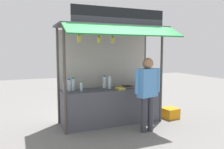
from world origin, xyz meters
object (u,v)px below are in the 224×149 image
at_px(water_bottle_far_left, 73,84).
at_px(vendor_person, 148,88).
at_px(water_bottle_front_right, 64,87).
at_px(banana_bunch_rightmost, 112,40).
at_px(magazine_stack_back_left, 127,87).
at_px(water_bottle_mid_right, 110,83).
at_px(magazine_stack_back_right, 144,85).
at_px(water_bottle_center, 105,82).
at_px(banana_bunch_inner_right, 99,40).
at_px(banana_bunch_inner_left, 79,39).
at_px(water_bottle_front_left, 81,86).
at_px(plastic_crate, 170,113).
at_px(water_bottle_left, 69,85).
at_px(magazine_stack_rear_center, 120,88).

relative_size(water_bottle_far_left, vendor_person, 0.19).
xyz_separation_m(water_bottle_front_right, banana_bunch_rightmost, (0.98, -0.47, 1.05)).
bearing_deg(water_bottle_front_right, magazine_stack_back_left, -2.34).
xyz_separation_m(water_bottle_mid_right, water_bottle_far_left, (-0.89, 0.08, 0.00)).
height_order(water_bottle_mid_right, magazine_stack_back_left, water_bottle_mid_right).
distance_m(water_bottle_far_left, vendor_person, 1.72).
xyz_separation_m(water_bottle_front_right, magazine_stack_back_right, (2.03, -0.07, -0.07)).
distance_m(magazine_stack_back_left, magazine_stack_back_right, 0.47).
bearing_deg(magazine_stack_back_left, water_bottle_center, 159.31).
distance_m(banana_bunch_rightmost, banana_bunch_inner_right, 0.31).
height_order(magazine_stack_back_left, banana_bunch_rightmost, banana_bunch_rightmost).
xyz_separation_m(magazine_stack_back_left, banana_bunch_rightmost, (-0.58, -0.40, 1.14)).
bearing_deg(banana_bunch_inner_left, water_bottle_mid_right, 28.07).
bearing_deg(vendor_person, magazine_stack_back_left, -101.35).
relative_size(banana_bunch_rightmost, vendor_person, 0.17).
xyz_separation_m(water_bottle_front_left, vendor_person, (1.26, -0.84, 0.02)).
xyz_separation_m(water_bottle_mid_right, magazine_stack_back_right, (0.93, -0.07, -0.11)).
xyz_separation_m(banana_bunch_inner_right, plastic_crate, (2.07, 0.21, -1.89)).
distance_m(magazine_stack_back_left, banana_bunch_inner_right, 1.50).
bearing_deg(water_bottle_mid_right, magazine_stack_back_right, -4.16).
xyz_separation_m(water_bottle_mid_right, water_bottle_front_left, (-0.73, -0.05, -0.04)).
distance_m(magazine_stack_back_right, banana_bunch_inner_right, 1.81).
distance_m(magazine_stack_back_right, banana_bunch_rightmost, 1.59).
xyz_separation_m(water_bottle_center, banana_bunch_rightmost, (-0.04, -0.61, 1.01)).
distance_m(water_bottle_mid_right, plastic_crate, 1.87).
distance_m(water_bottle_left, vendor_person, 1.78).
xyz_separation_m(water_bottle_front_left, magazine_stack_rear_center, (0.90, -0.18, -0.08)).
bearing_deg(vendor_person, water_bottle_front_left, -50.01).
bearing_deg(magazine_stack_rear_center, banana_bunch_inner_left, -167.41).
height_order(water_bottle_far_left, water_bottle_front_left, water_bottle_far_left).
relative_size(water_bottle_left, magazine_stack_back_right, 0.92).
height_order(water_bottle_mid_right, water_bottle_center, water_bottle_center).
xyz_separation_m(water_bottle_left, banana_bunch_rightmost, (0.87, -0.51, 1.03)).
relative_size(water_bottle_far_left, water_bottle_front_left, 1.35).
bearing_deg(water_bottle_far_left, plastic_crate, -7.47).
xyz_separation_m(water_bottle_front_left, magazine_stack_back_left, (1.19, -0.01, -0.08)).
relative_size(water_bottle_left, magazine_stack_rear_center, 1.01).
bearing_deg(water_bottle_left, plastic_crate, -6.43).
xyz_separation_m(water_bottle_front_right, banana_bunch_inner_left, (0.23, -0.47, 1.06)).
bearing_deg(banana_bunch_inner_right, water_bottle_front_right, 145.03).
distance_m(water_bottle_mid_right, water_bottle_center, 0.16).
height_order(water_bottle_front_right, banana_bunch_rightmost, banana_bunch_rightmost).
height_order(water_bottle_left, plastic_crate, water_bottle_left).
distance_m(water_bottle_far_left, water_bottle_front_right, 0.23).
relative_size(water_bottle_front_left, vendor_person, 0.14).
bearing_deg(banana_bunch_inner_right, water_bottle_mid_right, 47.01).
xyz_separation_m(water_bottle_mid_right, vendor_person, (0.53, -0.89, -0.02)).
bearing_deg(water_bottle_front_right, water_bottle_far_left, 19.14).
bearing_deg(water_bottle_far_left, vendor_person, -34.34).
height_order(magazine_stack_back_left, plastic_crate, magazine_stack_back_left).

